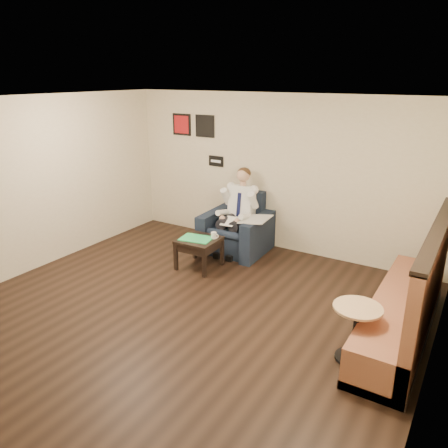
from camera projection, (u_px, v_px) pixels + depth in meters
The scene contains 18 objects.
ground at pixel (179, 317), 5.87m from camera, with size 6.00×6.00×0.00m, color black.
wall_back at pixel (278, 174), 7.83m from camera, with size 6.00×0.02×2.80m, color beige.
wall_left at pixel (24, 187), 6.89m from camera, with size 0.02×6.00×2.80m, color beige.
wall_right at pixel (440, 273), 3.93m from camera, with size 0.02×6.00×2.80m, color beige.
ceiling at pixel (171, 101), 4.95m from camera, with size 6.00×6.00×0.02m, color white.
seating_sign at pixel (216, 161), 8.43m from camera, with size 0.32×0.02×0.20m, color black.
art_print_left at pixel (182, 124), 8.61m from camera, with size 0.42×0.03×0.42m, color #B3161B.
art_print_right at pixel (205, 126), 8.34m from camera, with size 0.42×0.03×0.42m, color black.
armchair at pixel (236, 224), 7.90m from camera, with size 1.09×1.09×1.05m, color black.
seated_man at pixel (233, 215), 7.73m from camera, with size 0.69×1.03×1.44m, color white, non-canonical shape.
lap_papers at pixel (230, 221), 7.66m from camera, with size 0.24×0.34×0.01m, color white.
newspaper at pixel (256, 219), 7.54m from camera, with size 0.46×0.57×0.01m, color silver.
side_table at pixel (199, 253), 7.30m from camera, with size 0.63×0.63×0.51m, color black.
green_folder at pixel (196, 238), 7.21m from camera, with size 0.51×0.36×0.01m, color #29D16B.
coffee_mug at pixel (214, 235), 7.21m from camera, with size 0.09×0.09×0.11m, color white.
smartphone at pixel (208, 236), 7.33m from camera, with size 0.16×0.08×0.01m, color black.
banquette at pixel (406, 281), 5.27m from camera, with size 0.67×2.82×1.44m, color brown.
cafe_table at pixel (355, 333), 4.90m from camera, with size 0.54×0.54×0.67m, color tan.
Camera 1 is at (3.21, -4.06, 3.09)m, focal length 35.00 mm.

